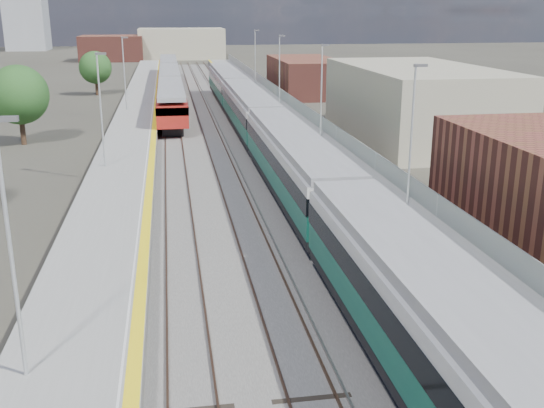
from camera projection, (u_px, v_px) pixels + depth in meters
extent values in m
plane|color=#47443A|center=(232.00, 133.00, 59.84)|extent=(320.00, 320.00, 0.00)
cube|color=#565451|center=(207.00, 129.00, 61.85)|extent=(10.50, 155.00, 0.06)
cube|color=#4C3323|center=(235.00, 123.00, 64.65)|extent=(0.07, 160.00, 0.14)
cube|color=#4C3323|center=(249.00, 123.00, 64.87)|extent=(0.07, 160.00, 0.14)
cube|color=#4C3323|center=(200.00, 124.00, 64.11)|extent=(0.07, 160.00, 0.14)
cube|color=#4C3323|center=(215.00, 124.00, 64.33)|extent=(0.07, 160.00, 0.14)
cube|color=#4C3323|center=(165.00, 125.00, 63.58)|extent=(0.07, 160.00, 0.14)
cube|color=#4C3323|center=(180.00, 125.00, 63.80)|extent=(0.07, 160.00, 0.14)
cube|color=gray|center=(232.00, 123.00, 64.60)|extent=(0.08, 160.00, 0.10)
cube|color=gray|center=(218.00, 124.00, 64.39)|extent=(0.08, 160.00, 0.10)
cube|color=slate|center=(282.00, 122.00, 62.86)|extent=(4.70, 155.00, 1.00)
cube|color=gray|center=(282.00, 117.00, 62.71)|extent=(4.70, 155.00, 0.03)
cube|color=yellow|center=(261.00, 117.00, 62.39)|extent=(0.40, 155.00, 0.01)
cube|color=gray|center=(304.00, 110.00, 62.88)|extent=(0.06, 155.00, 1.20)
cylinder|color=#9EA0A3|center=(411.00, 137.00, 33.03)|extent=(0.12, 0.12, 7.50)
cube|color=#4C4C4F|center=(421.00, 65.00, 32.00)|extent=(0.70, 0.18, 0.14)
cylinder|color=#9EA0A3|center=(321.00, 91.00, 51.91)|extent=(0.12, 0.12, 7.50)
cube|color=#4C4C4F|center=(325.00, 45.00, 50.88)|extent=(0.70, 0.18, 0.14)
cylinder|color=#9EA0A3|center=(279.00, 70.00, 70.79)|extent=(0.12, 0.12, 7.50)
cube|color=#4C4C4F|center=(282.00, 36.00, 69.77)|extent=(0.70, 0.18, 0.14)
cylinder|color=#9EA0A3|center=(255.00, 57.00, 89.68)|extent=(0.12, 0.12, 7.50)
cube|color=#4C4C4F|center=(257.00, 30.00, 88.65)|extent=(0.70, 0.18, 0.14)
cube|color=slate|center=(135.00, 126.00, 60.67)|extent=(4.30, 155.00, 1.00)
cube|color=gray|center=(135.00, 121.00, 60.52)|extent=(4.30, 155.00, 0.03)
cube|color=yellow|center=(155.00, 120.00, 60.81)|extent=(0.45, 155.00, 0.01)
cube|color=silver|center=(151.00, 120.00, 60.75)|extent=(0.08, 155.00, 0.01)
cylinder|color=#9EA0A3|center=(11.00, 253.00, 17.23)|extent=(0.12, 0.12, 7.50)
cube|color=#4C4C4F|center=(4.00, 119.00, 16.20)|extent=(0.70, 0.18, 0.14)
cylinder|color=#9EA0A3|center=(101.00, 111.00, 41.78)|extent=(0.12, 0.12, 7.50)
cube|color=#4C4C4F|center=(100.00, 54.00, 40.75)|extent=(0.70, 0.18, 0.14)
cylinder|color=#9EA0A3|center=(124.00, 74.00, 66.33)|extent=(0.12, 0.12, 7.50)
cube|color=#4C4C4F|center=(124.00, 37.00, 65.30)|extent=(0.70, 0.18, 0.14)
cube|color=#A39D82|center=(416.00, 103.00, 56.64)|extent=(11.00, 22.00, 6.40)
cube|color=brown|center=(305.00, 76.00, 87.57)|extent=(8.00, 18.00, 4.80)
cube|color=#A39D82|center=(182.00, 43.00, 152.93)|extent=(20.00, 14.00, 7.00)
cube|color=brown|center=(112.00, 48.00, 145.96)|extent=(14.00, 12.00, 5.60)
cube|color=black|center=(440.00, 381.00, 18.14)|extent=(2.94, 21.05, 0.50)
cube|color=#105443|center=(442.00, 354.00, 17.89)|extent=(3.04, 21.05, 1.23)
cube|color=black|center=(445.00, 323.00, 17.61)|extent=(3.11, 21.05, 0.84)
cube|color=silver|center=(447.00, 301.00, 17.41)|extent=(3.04, 21.05, 0.52)
cube|color=gray|center=(448.00, 285.00, 17.28)|extent=(2.70, 21.05, 0.43)
cube|color=black|center=(294.00, 185.00, 38.49)|extent=(2.94, 21.05, 0.50)
cube|color=#105443|center=(294.00, 171.00, 38.24)|extent=(3.04, 21.05, 1.23)
cube|color=black|center=(294.00, 155.00, 37.96)|extent=(3.11, 21.05, 0.84)
cube|color=silver|center=(295.00, 144.00, 37.76)|extent=(3.04, 21.05, 0.52)
cube|color=gray|center=(295.00, 137.00, 37.63)|extent=(2.70, 21.05, 0.43)
cube|color=black|center=(249.00, 125.00, 58.84)|extent=(2.94, 21.05, 0.50)
cube|color=#105443|center=(249.00, 115.00, 58.58)|extent=(3.04, 21.05, 1.23)
cube|color=black|center=(249.00, 105.00, 58.30)|extent=(3.11, 21.05, 0.84)
cube|color=silver|center=(249.00, 98.00, 58.11)|extent=(3.04, 21.05, 0.52)
cube|color=gray|center=(249.00, 93.00, 57.97)|extent=(2.70, 21.05, 0.43)
cube|color=black|center=(227.00, 95.00, 79.18)|extent=(2.94, 21.05, 0.50)
cube|color=#105443|center=(227.00, 88.00, 78.93)|extent=(3.04, 21.05, 1.23)
cube|color=black|center=(227.00, 80.00, 78.65)|extent=(3.11, 21.05, 0.84)
cube|color=silver|center=(227.00, 75.00, 78.45)|extent=(3.04, 21.05, 0.52)
cube|color=gray|center=(227.00, 71.00, 78.32)|extent=(2.70, 21.05, 0.43)
cube|color=black|center=(172.00, 118.00, 65.24)|extent=(1.93, 16.37, 0.67)
cube|color=maroon|center=(171.00, 103.00, 64.77)|extent=(2.84, 19.26, 2.03)
cube|color=black|center=(171.00, 98.00, 64.62)|extent=(2.90, 19.26, 0.71)
cube|color=gray|center=(171.00, 88.00, 64.33)|extent=(2.53, 19.26, 0.41)
cube|color=black|center=(170.00, 94.00, 83.89)|extent=(1.93, 16.37, 0.67)
cube|color=maroon|center=(170.00, 82.00, 83.43)|extent=(2.84, 19.26, 2.03)
cube|color=black|center=(170.00, 78.00, 83.28)|extent=(2.90, 19.26, 0.71)
cube|color=gray|center=(169.00, 70.00, 82.98)|extent=(2.53, 19.26, 0.41)
cube|color=black|center=(169.00, 79.00, 102.55)|extent=(1.93, 16.37, 0.67)
cube|color=maroon|center=(169.00, 69.00, 102.08)|extent=(2.84, 19.26, 2.03)
cube|color=black|center=(169.00, 66.00, 101.93)|extent=(2.90, 19.26, 0.71)
cube|color=gray|center=(168.00, 59.00, 101.64)|extent=(2.53, 19.26, 0.41)
cylinder|color=#382619|center=(23.00, 131.00, 54.45)|extent=(0.44, 0.44, 2.37)
sphere|color=#254A1C|center=(19.00, 95.00, 53.55)|extent=(5.00, 5.00, 5.00)
cylinder|color=#382619|center=(97.00, 88.00, 86.53)|extent=(0.44, 0.44, 2.06)
sphere|color=#254A1C|center=(95.00, 67.00, 85.75)|extent=(4.35, 4.35, 4.35)
cylinder|color=#382619|center=(439.00, 106.00, 70.22)|extent=(0.44, 0.44, 1.92)
sphere|color=#254A1C|center=(441.00, 83.00, 69.49)|extent=(4.06, 4.06, 4.06)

